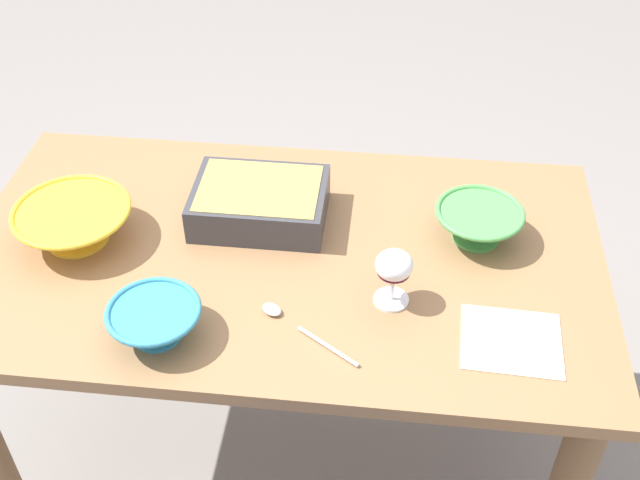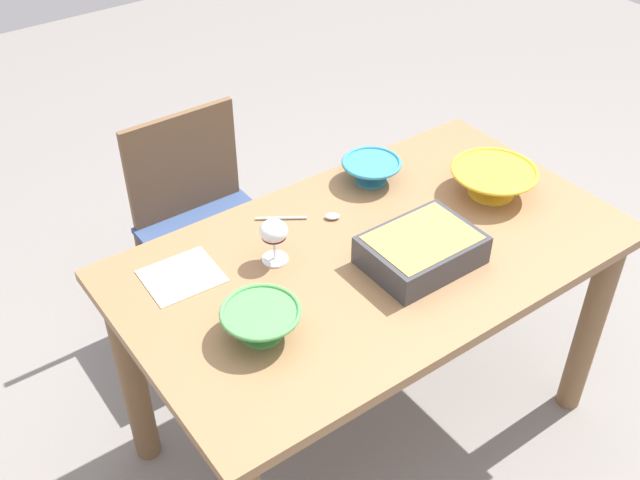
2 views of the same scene
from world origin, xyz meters
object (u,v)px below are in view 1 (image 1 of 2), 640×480
serving_spoon (290,322)px  napkin (511,341)px  dining_table (284,297)px  small_bowl (155,320)px  serving_bowl (74,222)px  casserole_dish (260,201)px  mixing_bowl (478,223)px  wine_glass (394,269)px

serving_spoon → napkin: (-0.43, -0.00, -0.01)m
dining_table → small_bowl: 0.39m
serving_bowl → napkin: (-0.95, 0.21, -0.05)m
dining_table → casserole_dish: 0.23m
mixing_bowl → casserole_dish: bearing=-2.4°
mixing_bowl → serving_bowl: serving_bowl is taller
small_bowl → casserole_dish: bearing=-110.0°
mixing_bowl → serving_bowl: (0.89, 0.10, 0.00)m
casserole_dish → mixing_bowl: (-0.49, 0.02, -0.00)m
small_bowl → serving_spoon: bearing=-167.1°
mixing_bowl → serving_spoon: 0.49m
mixing_bowl → serving_spoon: size_ratio=0.92×
dining_table → casserole_dish: casserole_dish is taller
wine_glass → serving_bowl: (0.71, -0.12, -0.04)m
dining_table → small_bowl: size_ratio=7.60×
wine_glass → serving_bowl: wine_glass is taller
serving_spoon → serving_bowl: bearing=-22.0°
small_bowl → napkin: size_ratio=0.96×
small_bowl → napkin: bearing=-175.0°
wine_glass → casserole_dish: bearing=-37.3°
dining_table → wine_glass: wine_glass is taller
wine_glass → napkin: (-0.24, 0.09, -0.09)m
small_bowl → serving_spoon: 0.26m
casserole_dish → small_bowl: (0.14, 0.39, -0.01)m
serving_spoon → napkin: 0.43m
casserole_dish → serving_spoon: (-0.12, 0.33, -0.04)m
wine_glass → napkin: size_ratio=0.66×
dining_table → casserole_dish: (0.07, -0.11, 0.19)m
dining_table → casserole_dish: size_ratio=4.69×
wine_glass → mixing_bowl: size_ratio=0.66×
dining_table → serving_bowl: size_ratio=5.41×
wine_glass → napkin: bearing=159.9°
wine_glass → casserole_dish: wine_glass is taller
casserole_dish → mixing_bowl: 0.49m
small_bowl → serving_bowl: size_ratio=0.71×
casserole_dish → mixing_bowl: bearing=177.6°
casserole_dish → small_bowl: bearing=70.0°
casserole_dish → wine_glass: bearing=142.7°
dining_table → serving_spoon: serving_spoon is taller
casserole_dish → napkin: casserole_dish is taller
serving_bowl → serving_spoon: 0.55m
casserole_dish → serving_bowl: same height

